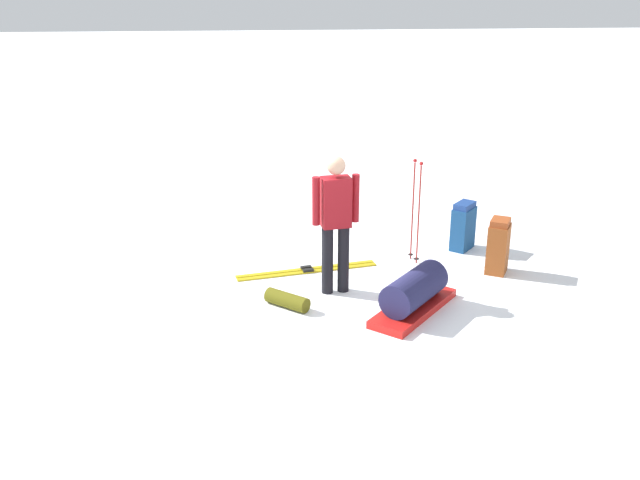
% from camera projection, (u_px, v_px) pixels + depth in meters
% --- Properties ---
extents(ground_plane, '(80.00, 80.00, 0.00)m').
position_uv_depth(ground_plane, '(320.00, 294.00, 8.74)').
color(ground_plane, white).
extents(skier_standing, '(0.27, 0.56, 1.70)m').
position_uv_depth(skier_standing, '(336.00, 218.00, 8.47)').
color(skier_standing, black).
rests_on(skier_standing, ground_plane).
extents(ski_pair_near, '(0.54, 1.87, 0.05)m').
position_uv_depth(ski_pair_near, '(307.00, 270.00, 9.39)').
color(ski_pair_near, '#B59D14').
rests_on(ski_pair_near, ground_plane).
extents(backpack_large_dark, '(0.43, 0.41, 0.69)m').
position_uv_depth(backpack_large_dark, '(463.00, 226.00, 10.02)').
color(backpack_large_dark, navy).
rests_on(backpack_large_dark, ground_plane).
extents(backpack_bright, '(0.41, 0.37, 0.73)m').
position_uv_depth(backpack_bright, '(498.00, 246.00, 9.24)').
color(backpack_bright, brown).
rests_on(backpack_bright, ground_plane).
extents(ski_poles_planted_near, '(0.23, 0.12, 1.40)m').
position_uv_depth(ski_poles_planted_near, '(416.00, 206.00, 9.46)').
color(ski_poles_planted_near, maroon).
rests_on(ski_poles_planted_near, ground_plane).
extents(gear_sled, '(1.32, 1.21, 0.49)m').
position_uv_depth(gear_sled, '(414.00, 294.00, 8.21)').
color(gear_sled, red).
rests_on(gear_sled, ground_plane).
extents(sleeping_mat_rolled, '(0.49, 0.54, 0.18)m').
position_uv_depth(sleeping_mat_rolled, '(287.00, 300.00, 8.36)').
color(sleeping_mat_rolled, '#565312').
rests_on(sleeping_mat_rolled, ground_plane).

